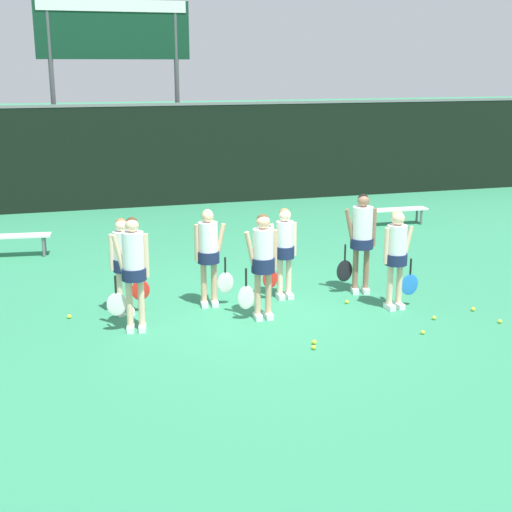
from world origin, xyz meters
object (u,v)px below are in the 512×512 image
at_px(bench_far, 392,211).
at_px(tennis_ball_8, 69,316).
at_px(tennis_ball_0, 347,302).
at_px(tennis_ball_2, 434,318).
at_px(tennis_ball_4, 473,309).
at_px(player_6, 362,234).
at_px(player_2, 397,251).
at_px(tennis_ball_3, 500,321).
at_px(player_0, 133,264).
at_px(player_4, 209,250).
at_px(tennis_ball_6, 270,286).
at_px(tennis_ball_5, 314,342).
at_px(player_1, 263,257).
at_px(scoreboard, 114,44).
at_px(bench_courtside, 9,238).
at_px(player_5, 284,246).
at_px(tennis_ball_1, 423,332).
at_px(tennis_ball_7, 314,347).
at_px(player_3, 123,259).

bearing_deg(bench_far, tennis_ball_8, -147.18).
height_order(tennis_ball_0, tennis_ball_2, tennis_ball_2).
bearing_deg(tennis_ball_8, tennis_ball_2, -16.87).
bearing_deg(tennis_ball_4, tennis_ball_8, 166.74).
bearing_deg(player_6, bench_far, 69.45).
distance_m(player_2, tennis_ball_3, 1.98).
bearing_deg(player_0, player_4, 41.17).
bearing_deg(tennis_ball_8, player_0, -40.84).
height_order(player_0, tennis_ball_6, player_0).
height_order(tennis_ball_3, tennis_ball_5, tennis_ball_5).
bearing_deg(player_6, player_2, -66.48).
xyz_separation_m(player_1, tennis_ball_5, (0.41, -1.29, -0.99)).
bearing_deg(scoreboard, tennis_ball_5, -83.24).
bearing_deg(scoreboard, tennis_ball_0, -76.24).
xyz_separation_m(bench_courtside, player_0, (2.04, -5.17, 0.66)).
bearing_deg(player_6, player_5, -172.05).
relative_size(tennis_ball_1, tennis_ball_8, 0.94).
height_order(player_1, tennis_ball_6, player_1).
xyz_separation_m(tennis_ball_2, tennis_ball_6, (-2.04, 2.36, 0.00)).
height_order(player_5, tennis_ball_3, player_5).
height_order(player_0, tennis_ball_7, player_0).
height_order(player_1, player_6, player_6).
relative_size(player_3, player_5, 1.00).
height_order(player_0, player_2, player_0).
bearing_deg(tennis_ball_0, tennis_ball_8, 172.84).
height_order(player_1, tennis_ball_5, player_1).
bearing_deg(player_2, player_0, 173.77).
relative_size(scoreboard, tennis_ball_7, 84.39).
bearing_deg(tennis_ball_1, bench_courtside, 133.49).
bearing_deg(tennis_ball_1, tennis_ball_6, 118.08).
bearing_deg(tennis_ball_1, player_2, 83.93).
bearing_deg(bench_far, tennis_ball_6, -135.18).
xyz_separation_m(tennis_ball_6, tennis_ball_7, (-0.28, -2.99, -0.00)).
relative_size(scoreboard, tennis_ball_2, 87.53).
bearing_deg(player_1, bench_courtside, 130.35).
height_order(bench_courtside, player_3, player_3).
distance_m(scoreboard, tennis_ball_4, 13.60).
height_order(tennis_ball_2, tennis_ball_8, tennis_ball_8).
distance_m(scoreboard, player_5, 11.16).
relative_size(player_2, player_3, 1.04).
bearing_deg(player_1, tennis_ball_7, -75.04).
relative_size(player_6, tennis_ball_1, 27.69).
relative_size(player_2, tennis_ball_4, 24.61).
distance_m(player_1, tennis_ball_5, 1.68).
height_order(player_2, tennis_ball_7, player_2).
relative_size(player_1, tennis_ball_4, 25.24).
relative_size(player_3, tennis_ball_4, 23.60).
distance_m(player_3, tennis_ball_4, 5.87).
xyz_separation_m(tennis_ball_1, tennis_ball_7, (-1.82, -0.10, 0.00)).
relative_size(scoreboard, tennis_ball_5, 81.12).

